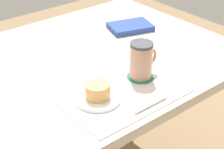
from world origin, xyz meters
TOP-DOWN VIEW (x-y plane):
  - dining_table at (0.00, 0.00)m, footprint 1.32×0.85m
  - placemat at (0.04, -0.26)m, footprint 0.39×0.29m
  - pastry_plate at (-0.04, -0.25)m, footprint 0.14×0.14m
  - pastry at (-0.04, -0.25)m, footprint 0.08×0.08m
  - coffee_coaster at (0.16, -0.23)m, footprint 0.09×0.09m
  - coffee_mug at (0.16, -0.23)m, footprint 0.11×0.08m
  - teaspoon at (0.07, -0.38)m, footprint 0.13×0.01m
  - paper_napkin at (-0.33, -0.28)m, footprint 0.15×0.15m
  - small_book at (0.41, 0.10)m, footprint 0.21×0.17m

SIDE VIEW (x-z plane):
  - dining_table at x=0.00m, z-range 0.28..0.98m
  - placemat at x=0.04m, z-range 0.70..0.71m
  - paper_napkin at x=-0.33m, z-range 0.70..0.71m
  - coffee_coaster at x=0.16m, z-range 0.71..0.71m
  - teaspoon at x=0.07m, z-range 0.71..0.71m
  - pastry_plate at x=-0.04m, z-range 0.71..0.72m
  - small_book at x=0.41m, z-range 0.70..0.73m
  - pastry at x=-0.04m, z-range 0.72..0.76m
  - coffee_mug at x=0.16m, z-range 0.71..0.83m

